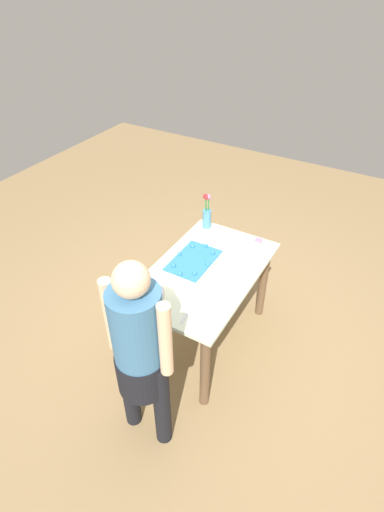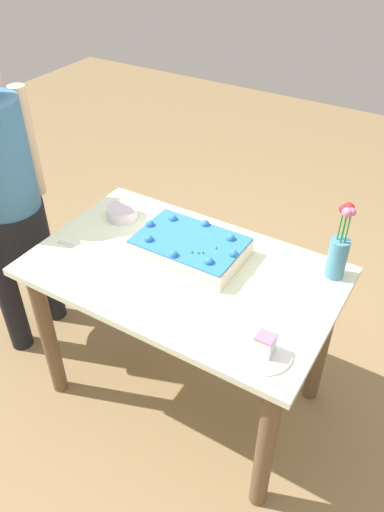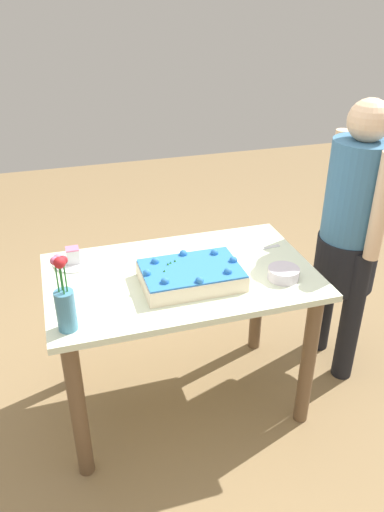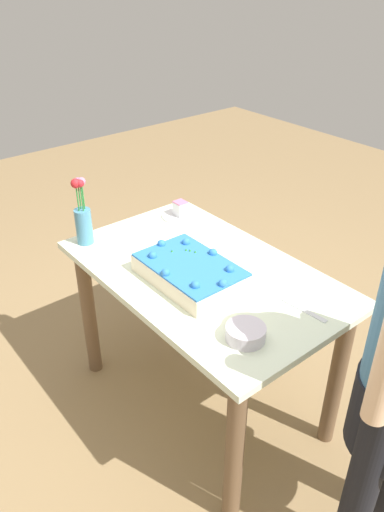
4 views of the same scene
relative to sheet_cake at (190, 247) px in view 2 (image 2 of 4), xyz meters
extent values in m
plane|color=#8F734C|center=(-0.02, 0.09, -0.81)|extent=(8.00, 8.00, 0.00)
cube|color=#E4F0D0|center=(-0.02, 0.09, -0.06)|extent=(1.22, 0.75, 0.03)
cylinder|color=brown|center=(-0.56, -0.21, -0.44)|extent=(0.07, 0.07, 0.74)
cylinder|color=brown|center=(0.51, -0.21, -0.44)|extent=(0.07, 0.07, 0.74)
cylinder|color=brown|center=(-0.56, 0.39, -0.44)|extent=(0.07, 0.07, 0.74)
cylinder|color=brown|center=(0.51, 0.39, -0.44)|extent=(0.07, 0.07, 0.74)
cube|color=#FCE8C6|center=(0.00, 0.00, -0.01)|extent=(0.43, 0.29, 0.07)
cube|color=#2F78CC|center=(0.00, 0.00, 0.03)|extent=(0.43, 0.28, 0.01)
sphere|color=#2F78CC|center=(0.20, 0.00, 0.04)|extent=(0.04, 0.04, 0.04)
sphere|color=#2F78CC|center=(0.14, 0.09, 0.04)|extent=(0.04, 0.04, 0.04)
sphere|color=#2F78CC|center=(0.00, 0.12, 0.04)|extent=(0.04, 0.04, 0.04)
sphere|color=#2F78CC|center=(-0.14, 0.09, 0.04)|extent=(0.04, 0.04, 0.04)
sphere|color=#2F78CC|center=(-0.20, 0.00, 0.04)|extent=(0.04, 0.04, 0.04)
sphere|color=#2F78CC|center=(-0.14, -0.09, 0.04)|extent=(0.04, 0.04, 0.04)
sphere|color=#2F78CC|center=(0.00, -0.12, 0.04)|extent=(0.04, 0.04, 0.04)
sphere|color=#2F78CC|center=(0.14, -0.09, 0.04)|extent=(0.04, 0.04, 0.04)
cone|color=#2D8438|center=(-0.09, 0.05, 0.04)|extent=(0.02, 0.02, 0.02)
cone|color=#2D8438|center=(-0.12, 0.00, 0.04)|extent=(0.02, 0.02, 0.02)
cone|color=#2D8438|center=(-0.05, 0.07, 0.04)|extent=(0.02, 0.02, 0.02)
cone|color=#2D8438|center=(-0.08, 0.06, 0.04)|extent=(0.02, 0.02, 0.02)
cylinder|color=white|center=(-0.48, 0.32, -0.04)|extent=(0.19, 0.19, 0.01)
cube|color=white|center=(-0.48, 0.32, 0.00)|extent=(0.06, 0.06, 0.07)
cube|color=pink|center=(-0.48, 0.32, 0.04)|extent=(0.06, 0.06, 0.01)
cube|color=silver|center=(0.43, 0.20, -0.04)|extent=(0.20, 0.04, 0.00)
cylinder|color=teal|center=(-0.54, -0.18, 0.04)|extent=(0.07, 0.07, 0.17)
cylinder|color=#2D8438|center=(-0.53, -0.18, 0.19)|extent=(0.01, 0.01, 0.13)
sphere|color=red|center=(-0.53, -0.18, 0.26)|extent=(0.03, 0.03, 0.03)
cylinder|color=#2D8438|center=(-0.55, -0.17, 0.19)|extent=(0.01, 0.01, 0.13)
sphere|color=pink|center=(-0.55, -0.17, 0.26)|extent=(0.04, 0.04, 0.04)
cylinder|color=#2D8438|center=(-0.56, -0.18, 0.19)|extent=(0.01, 0.01, 0.13)
sphere|color=pink|center=(-0.56, -0.18, 0.26)|extent=(0.03, 0.03, 0.03)
cylinder|color=#2D8438|center=(-0.54, -0.20, 0.19)|extent=(0.01, 0.01, 0.13)
sphere|color=red|center=(-0.54, -0.20, 0.26)|extent=(0.04, 0.04, 0.04)
cylinder|color=silver|center=(0.41, -0.08, -0.02)|extent=(0.14, 0.14, 0.05)
cylinder|color=black|center=(0.89, 0.28, -0.42)|extent=(0.11, 0.11, 0.78)
cylinder|color=black|center=(0.89, 0.02, -0.42)|extent=(0.11, 0.11, 0.78)
cylinder|color=black|center=(0.89, 0.15, -0.15)|extent=(0.31, 0.32, 0.28)
cylinder|color=beige|center=(0.89, -0.04, 0.23)|extent=(0.08, 0.08, 0.52)
camera|label=1|loc=(2.04, 1.17, 1.88)|focal=28.00mm
camera|label=2|loc=(-0.84, 1.38, 1.21)|focal=35.00mm
camera|label=3|loc=(-0.54, -1.79, 1.13)|focal=35.00mm
camera|label=4|loc=(1.32, -1.07, 1.10)|focal=35.00mm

